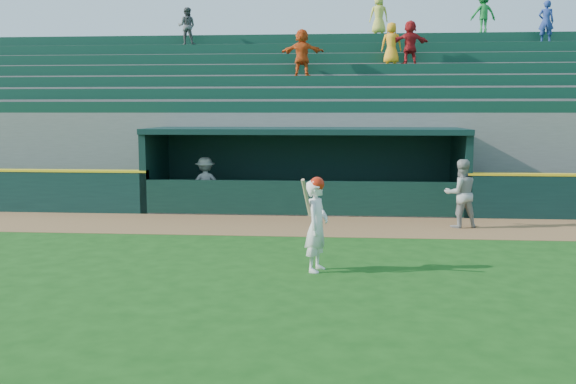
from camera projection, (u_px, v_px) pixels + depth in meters
name	position (u px, v px, depth m)	size (l,w,h in m)	color
ground	(281.00, 273.00, 11.84)	(120.00, 120.00, 0.00)	#144210
warning_track	(299.00, 225.00, 16.68)	(40.00, 3.00, 0.01)	brown
dugout_player_front	(461.00, 194.00, 16.33)	(0.85, 0.66, 1.75)	#999994
dugout_player_inside	(205.00, 184.00, 19.26)	(1.03, 0.59, 1.59)	#A9A9A4
dugout	(306.00, 164.00, 19.58)	(9.40, 2.80, 2.46)	slate
stands	(313.00, 126.00, 23.97)	(34.50, 6.25, 7.48)	slate
batter_at_plate	(317.00, 224.00, 11.85)	(0.57, 0.83, 1.78)	white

